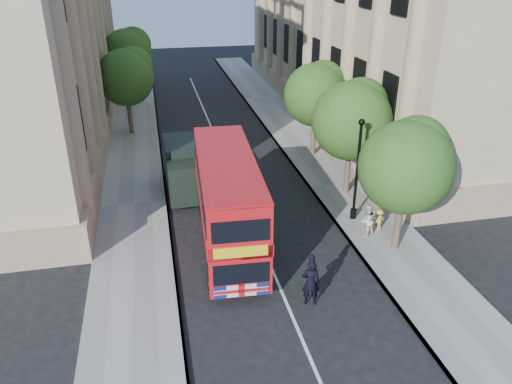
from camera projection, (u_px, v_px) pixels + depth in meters
ground at (289, 308)px, 18.83m from camera, size 120.00×120.00×0.00m
pavement_right at (338, 185)px, 28.73m from camera, size 3.50×80.00×0.12m
pavement_left at (134, 204)px, 26.55m from camera, size 3.50×80.00×0.12m
tree_right_near at (407, 162)px, 20.79m from camera, size 4.00×4.00×6.08m
tree_right_mid at (353, 116)px, 26.01m from camera, size 4.20×4.20×6.37m
tree_right_far at (316, 91)px, 31.36m from camera, size 4.00×4.00×6.15m
tree_left_far at (126, 74)px, 35.25m from camera, size 4.00×4.00×6.30m
tree_left_back at (128, 51)px, 42.20m from camera, size 4.20×4.20×6.65m
lamp_post at (357, 174)px, 24.00m from camera, size 0.32×0.32×5.16m
double_decker_bus at (228, 200)px, 21.97m from camera, size 2.88×9.13×4.16m
box_van at (185, 170)px, 27.36m from camera, size 2.12×4.98×2.82m
police_constable at (311, 283)px, 18.68m from camera, size 0.78×0.59×1.92m
woman_pedestrian at (367, 221)px, 23.15m from camera, size 0.94×0.85×1.57m
child_a at (379, 215)px, 24.24m from camera, size 0.64×0.41×1.01m
child_b at (379, 220)px, 23.69m from camera, size 0.82×0.67×1.10m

